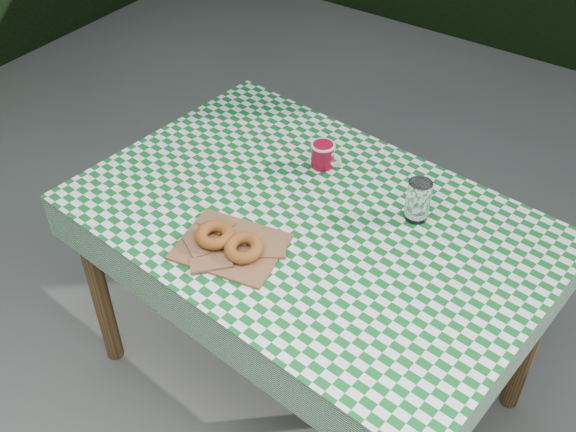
# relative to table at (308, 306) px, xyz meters

# --- Properties ---
(ground) EXTENTS (60.00, 60.00, 0.00)m
(ground) POSITION_rel_table_xyz_m (0.06, -0.07, -0.38)
(ground) COLOR #555550
(ground) RESTS_ON ground
(table) EXTENTS (1.39, 1.00, 0.75)m
(table) POSITION_rel_table_xyz_m (0.00, 0.00, 0.00)
(table) COLOR #55301D
(table) RESTS_ON ground
(tablecloth) EXTENTS (1.42, 1.03, 0.01)m
(tablecloth) POSITION_rel_table_xyz_m (0.00, 0.00, 0.38)
(tablecloth) COLOR #0E5D20
(tablecloth) RESTS_ON table
(paper_bag) EXTENTS (0.31, 0.27, 0.01)m
(paper_bag) POSITION_rel_table_xyz_m (-0.11, -0.23, 0.39)
(paper_bag) COLOR brown
(paper_bag) RESTS_ON tablecloth
(bagel_front) EXTENTS (0.13, 0.13, 0.03)m
(bagel_front) POSITION_rel_table_xyz_m (-0.15, -0.24, 0.41)
(bagel_front) COLOR #925C1E
(bagel_front) RESTS_ON paper_bag
(bagel_back) EXTENTS (0.11, 0.11, 0.03)m
(bagel_back) POSITION_rel_table_xyz_m (-0.06, -0.24, 0.41)
(bagel_back) COLOR brown
(bagel_back) RESTS_ON paper_bag
(coffee_mug) EXTENTS (0.15, 0.15, 0.08)m
(coffee_mug) POSITION_rel_table_xyz_m (-0.10, 0.23, 0.42)
(coffee_mug) COLOR maroon
(coffee_mug) RESTS_ON tablecloth
(drinking_glass) EXTENTS (0.09, 0.09, 0.12)m
(drinking_glass) POSITION_rel_table_xyz_m (0.25, 0.17, 0.44)
(drinking_glass) COLOR white
(drinking_glass) RESTS_ON tablecloth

